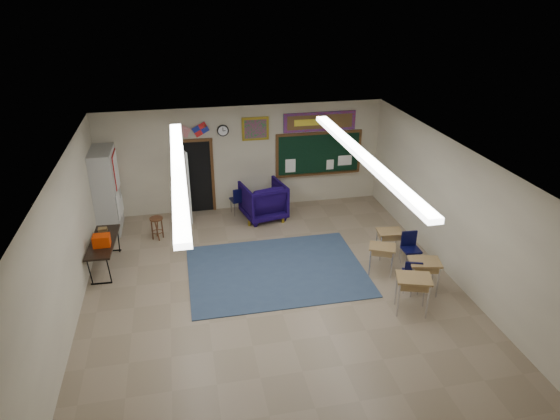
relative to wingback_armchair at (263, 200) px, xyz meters
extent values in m
plane|color=#84725B|center=(-0.41, -3.67, -0.52)|extent=(9.00, 9.00, 0.00)
cube|color=beige|center=(-0.41, 0.83, 0.98)|extent=(8.00, 0.04, 3.00)
cube|color=beige|center=(-0.41, -8.17, 0.98)|extent=(8.00, 0.04, 3.00)
cube|color=beige|center=(-4.41, -3.67, 0.98)|extent=(0.04, 9.00, 3.00)
cube|color=beige|center=(3.59, -3.67, 0.98)|extent=(0.04, 9.00, 3.00)
cube|color=silver|center=(-0.41, -3.67, 2.48)|extent=(8.00, 9.00, 0.04)
cube|color=#2F4159|center=(-0.21, -2.87, -0.51)|extent=(4.00, 3.00, 0.02)
cube|color=black|center=(-1.81, 0.82, 0.53)|extent=(0.95, 0.04, 2.10)
cube|color=white|center=(-2.15, 0.38, 0.51)|extent=(0.35, 0.86, 2.05)
cube|color=#4F2F16|center=(1.79, 0.80, 0.98)|extent=(2.55, 0.05, 1.30)
cube|color=black|center=(1.79, 0.78, 0.98)|extent=(2.40, 0.03, 1.15)
cube|color=#4F2F16|center=(1.79, 0.74, 0.38)|extent=(2.40, 0.12, 0.04)
cube|color=#B10F16|center=(1.79, 0.80, 1.93)|extent=(2.10, 0.04, 0.55)
cube|color=brown|center=(1.79, 0.79, 1.93)|extent=(1.90, 0.03, 0.40)
cube|color=olive|center=(-0.06, 0.80, 1.83)|extent=(0.75, 0.05, 0.65)
cube|color=#A51466|center=(-0.06, 0.78, 1.83)|extent=(0.62, 0.03, 0.52)
cylinder|color=black|center=(-0.96, 0.80, 1.83)|extent=(0.32, 0.05, 0.32)
cylinder|color=white|center=(-0.96, 0.78, 1.83)|extent=(0.26, 0.02, 0.26)
cube|color=#AAAAA6|center=(-4.13, 0.18, 0.58)|extent=(0.55, 1.25, 2.20)
imported|color=#0F0533|center=(0.00, 0.00, 0.00)|extent=(1.32, 1.34, 1.03)
cube|color=olive|center=(2.11, -3.43, 0.16)|extent=(0.71, 0.64, 0.04)
cube|color=olive|center=(2.11, -3.43, 0.06)|extent=(0.61, 0.54, 0.12)
cube|color=olive|center=(2.56, -2.77, 0.16)|extent=(0.62, 0.49, 0.04)
cube|color=olive|center=(2.56, -2.77, 0.06)|extent=(0.54, 0.42, 0.12)
cube|color=olive|center=(2.14, -4.93, 0.27)|extent=(0.80, 0.69, 0.04)
cube|color=olive|center=(2.14, -4.93, 0.16)|extent=(0.69, 0.59, 0.13)
cube|color=olive|center=(2.68, -4.34, 0.23)|extent=(0.73, 0.61, 0.04)
cube|color=olive|center=(2.68, -4.34, 0.13)|extent=(0.63, 0.52, 0.13)
cube|color=black|center=(-4.06, -1.89, 0.15)|extent=(0.64, 1.69, 0.05)
cube|color=red|center=(-4.04, -2.12, 0.30)|extent=(0.37, 0.28, 0.26)
cylinder|color=#532D19|center=(-2.90, -0.69, 0.05)|extent=(0.33, 0.33, 0.04)
torus|color=#532D19|center=(-2.90, -0.69, -0.32)|extent=(0.28, 0.28, 0.02)
camera|label=1|loc=(-2.13, -12.52, 5.61)|focal=32.00mm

